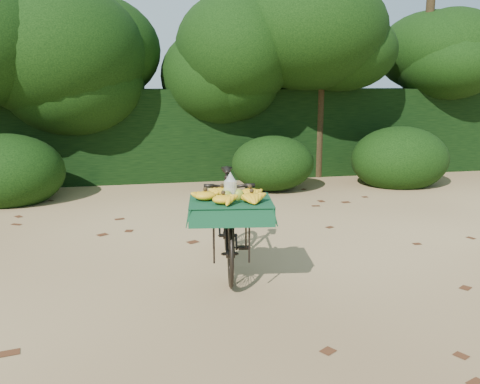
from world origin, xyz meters
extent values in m
plane|color=tan|center=(0.00, 0.00, 0.00)|extent=(80.00, 80.00, 0.00)
imported|color=black|center=(-0.02, 0.59, 0.52)|extent=(0.73, 1.78, 1.04)
cube|color=black|center=(-0.11, -0.01, 0.85)|extent=(0.44, 0.51, 0.03)
cube|color=#13492E|center=(-0.11, -0.01, 0.87)|extent=(0.83, 0.72, 0.01)
ellipsoid|color=olive|center=(-0.04, -0.02, 0.92)|extent=(0.10, 0.08, 0.11)
ellipsoid|color=olive|center=(-0.14, 0.05, 0.92)|extent=(0.10, 0.08, 0.11)
ellipsoid|color=olive|center=(-0.15, -0.05, 0.92)|extent=(0.10, 0.08, 0.11)
cylinder|color=#EAE5C6|center=(-0.11, 0.00, 0.97)|extent=(0.12, 0.12, 0.16)
cube|color=black|center=(0.00, 6.30, 0.90)|extent=(26.00, 1.80, 1.80)
camera|label=1|loc=(-0.95, -4.42, 1.91)|focal=38.00mm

